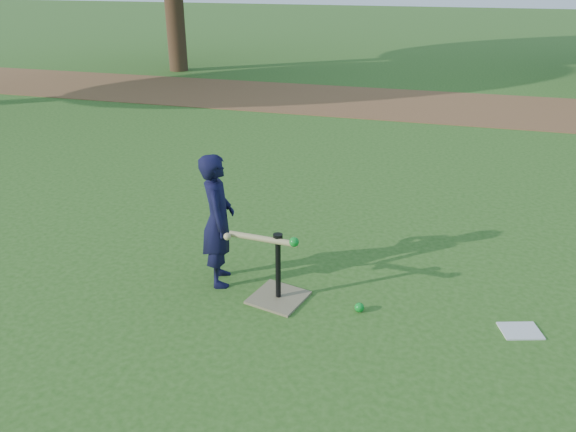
# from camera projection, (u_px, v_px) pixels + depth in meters

# --- Properties ---
(ground) EXTENTS (80.00, 80.00, 0.00)m
(ground) POSITION_uv_depth(u_px,v_px,m) (286.00, 276.00, 5.18)
(ground) COLOR #285116
(ground) RESTS_ON ground
(dirt_strip) EXTENTS (24.00, 3.00, 0.01)m
(dirt_strip) POSITION_uv_depth(u_px,v_px,m) (386.00, 103.00, 11.76)
(dirt_strip) COLOR brown
(dirt_strip) RESTS_ON ground
(child) EXTENTS (0.43, 0.51, 1.20)m
(child) POSITION_uv_depth(u_px,v_px,m) (218.00, 220.00, 4.86)
(child) COLOR black
(child) RESTS_ON ground
(wiffle_ball_ground) EXTENTS (0.08, 0.08, 0.08)m
(wiffle_ball_ground) POSITION_uv_depth(u_px,v_px,m) (359.00, 307.00, 4.63)
(wiffle_ball_ground) COLOR #0C8822
(wiffle_ball_ground) RESTS_ON ground
(clipboard) EXTENTS (0.35, 0.31, 0.01)m
(clipboard) POSITION_uv_depth(u_px,v_px,m) (520.00, 331.00, 4.39)
(clipboard) COLOR silver
(clipboard) RESTS_ON ground
(batting_tee) EXTENTS (0.52, 0.52, 0.61)m
(batting_tee) POSITION_uv_depth(u_px,v_px,m) (278.00, 288.00, 4.78)
(batting_tee) COLOR #7B6E4E
(batting_tee) RESTS_ON ground
(swing_action) EXTENTS (0.65, 0.14, 0.11)m
(swing_action) POSITION_uv_depth(u_px,v_px,m) (266.00, 239.00, 4.58)
(swing_action) COLOR tan
(swing_action) RESTS_ON ground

